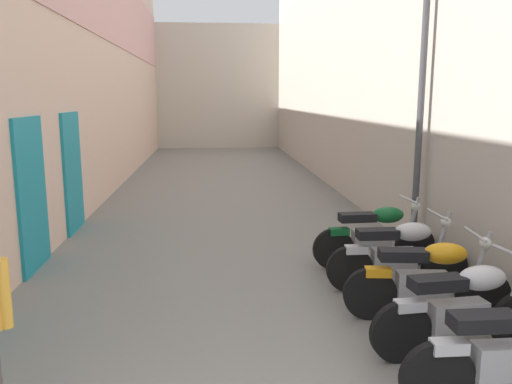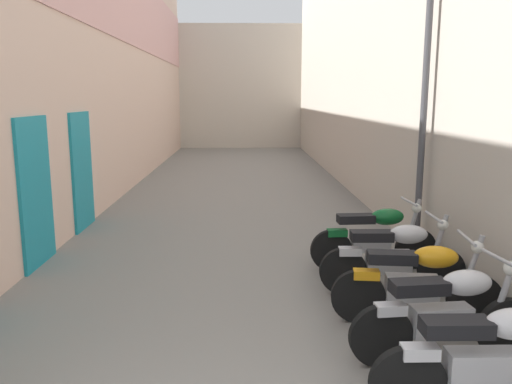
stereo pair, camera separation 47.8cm
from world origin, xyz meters
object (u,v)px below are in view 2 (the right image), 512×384
Objects in this scene: motorcycle_fourth at (394,256)px; street_lamp at (421,62)px; motorcycle_third at (418,281)px; motorcycle_nearest at (491,358)px; motorcycle_fifth at (375,236)px; motorcycle_second at (447,312)px.

street_lamp reaches higher than motorcycle_fourth.
motorcycle_third is 0.36× the size of street_lamp.
motorcycle_fourth is at bearing 90.00° from motorcycle_nearest.
motorcycle_third is 0.91m from motorcycle_fourth.
motorcycle_fifth is at bearing 90.00° from motorcycle_nearest.
motorcycle_third is (-0.00, 0.81, 0.00)m from motorcycle_second.
motorcycle_fifth is (-0.00, 0.94, 0.00)m from motorcycle_fourth.
motorcycle_nearest is 4.79m from street_lamp.
motorcycle_nearest is 0.36× the size of street_lamp.
motorcycle_nearest is 1.00× the size of motorcycle_fourth.
street_lamp reaches higher than motorcycle_nearest.
motorcycle_fifth is (-0.00, 3.51, 0.00)m from motorcycle_nearest.
motorcycle_second is 1.00× the size of motorcycle_fourth.
motorcycle_nearest and motorcycle_second have the same top height.
motorcycle_third is at bearing -90.00° from motorcycle_fifth.
motorcycle_third is 1.00× the size of motorcycle_fifth.
street_lamp reaches higher than motorcycle_second.
motorcycle_second is (-0.00, 0.86, 0.00)m from motorcycle_nearest.
street_lamp is (0.71, 1.46, 2.47)m from motorcycle_fourth.
motorcycle_fifth is (0.00, 2.66, 0.00)m from motorcycle_second.
motorcycle_nearest and motorcycle_fifth have the same top height.
motorcycle_second is at bearing -90.00° from motorcycle_third.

